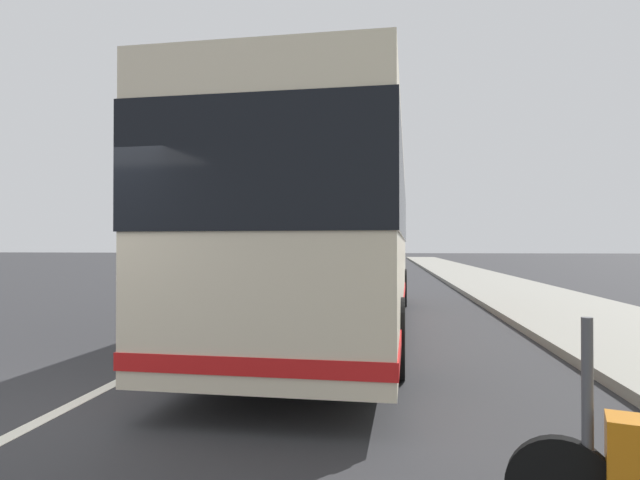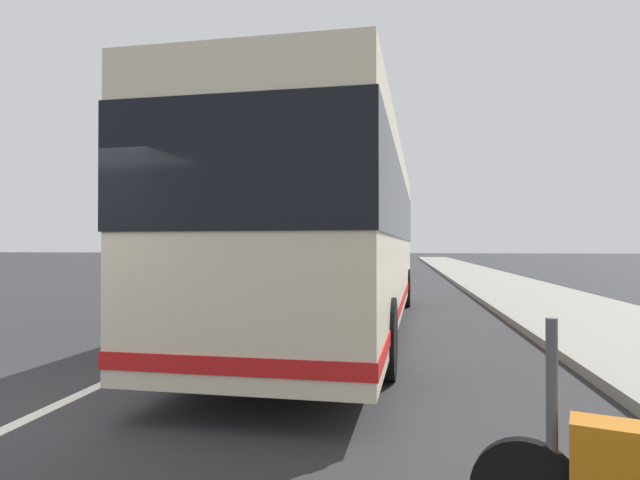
% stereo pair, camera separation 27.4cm
% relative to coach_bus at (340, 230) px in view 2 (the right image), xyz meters
% --- Properties ---
extents(ground_plane, '(220.00, 220.00, 0.00)m').
position_rel_coach_bus_xyz_m(ground_plane, '(-5.77, 2.27, -1.94)').
color(ground_plane, '#2D2D30').
extents(sidewalk_curb, '(110.00, 3.60, 0.14)m').
position_rel_coach_bus_xyz_m(sidewalk_curb, '(4.23, -5.21, -1.87)').
color(sidewalk_curb, gray).
rests_on(sidewalk_curb, ground).
extents(lane_divider_line, '(110.00, 0.16, 0.01)m').
position_rel_coach_bus_xyz_m(lane_divider_line, '(4.23, 2.27, -1.94)').
color(lane_divider_line, silver).
rests_on(lane_divider_line, ground).
extents(coach_bus, '(12.14, 2.98, 3.41)m').
position_rel_coach_bus_xyz_m(coach_bus, '(0.00, 0.00, 0.00)').
color(coach_bus, beige).
rests_on(coach_bus, ground).
extents(car_side_street, '(4.49, 2.00, 1.60)m').
position_rel_coach_bus_xyz_m(car_side_street, '(31.21, 4.87, -1.18)').
color(car_side_street, gray).
rests_on(car_side_street, ground).
extents(car_ahead_same_lane, '(4.35, 2.02, 1.46)m').
position_rel_coach_bus_xyz_m(car_ahead_same_lane, '(24.16, 4.96, -1.25)').
color(car_ahead_same_lane, navy).
rests_on(car_ahead_same_lane, ground).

